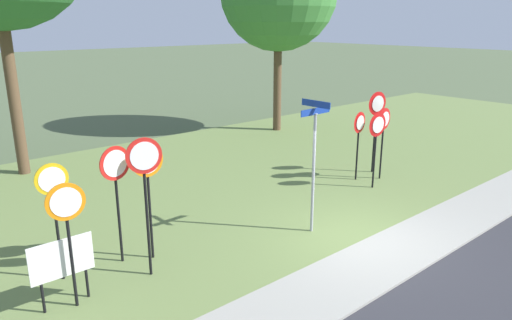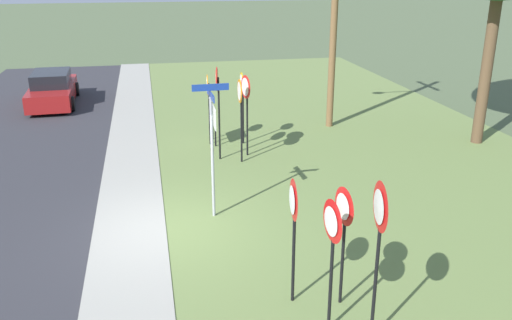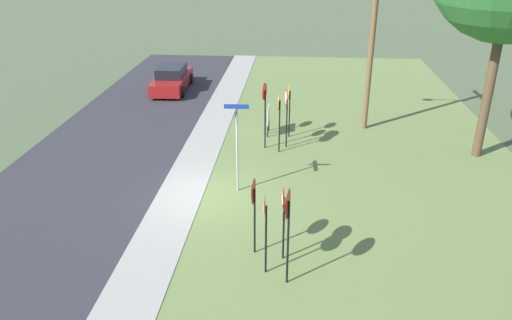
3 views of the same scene
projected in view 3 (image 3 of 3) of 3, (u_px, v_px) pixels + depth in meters
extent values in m
plane|color=#4C5B3D|center=(203.00, 197.00, 17.15)|extent=(160.00, 160.00, 0.00)
cube|color=#2D2D33|center=(68.00, 191.00, 17.51)|extent=(44.00, 6.40, 0.01)
cube|color=#99968C|center=(180.00, 195.00, 17.19)|extent=(44.00, 1.60, 0.06)
cube|color=olive|center=(380.00, 203.00, 16.68)|extent=(44.00, 12.00, 0.04)
cylinder|color=black|center=(265.00, 113.00, 21.99)|extent=(0.06, 0.06, 2.02)
cylinder|color=orange|center=(264.00, 92.00, 21.60)|extent=(0.66, 0.08, 0.66)
cylinder|color=white|center=(264.00, 92.00, 21.60)|extent=(0.51, 0.05, 0.51)
cylinder|color=black|center=(289.00, 114.00, 21.76)|extent=(0.06, 0.06, 2.10)
cylinder|color=gold|center=(289.00, 92.00, 21.35)|extent=(0.61, 0.05, 0.61)
cylinder|color=white|center=(289.00, 92.00, 21.36)|extent=(0.48, 0.02, 0.48)
cylinder|color=black|center=(265.00, 120.00, 20.50)|extent=(0.06, 0.06, 2.51)
cylinder|color=red|center=(264.00, 91.00, 20.01)|extent=(0.68, 0.16, 0.69)
cylinder|color=white|center=(264.00, 91.00, 20.01)|extent=(0.53, 0.11, 0.54)
cylinder|color=black|center=(287.00, 122.00, 20.66)|extent=(0.06, 0.06, 2.20)
cylinder|color=red|center=(286.00, 98.00, 20.23)|extent=(0.69, 0.15, 0.70)
cylinder|color=white|center=(286.00, 98.00, 20.24)|extent=(0.54, 0.10, 0.54)
cylinder|color=black|center=(279.00, 127.00, 20.17)|extent=(0.06, 0.06, 2.21)
cylinder|color=orange|center=(279.00, 102.00, 19.74)|extent=(0.68, 0.03, 0.68)
cylinder|color=white|center=(278.00, 102.00, 19.74)|extent=(0.53, 0.01, 0.53)
cylinder|color=black|center=(288.00, 243.00, 12.36)|extent=(0.06, 0.06, 2.38)
cone|color=red|center=(287.00, 204.00, 11.91)|extent=(0.76, 0.14, 0.77)
cone|color=silver|center=(287.00, 204.00, 11.91)|extent=(0.52, 0.09, 0.52)
cylinder|color=black|center=(255.00, 221.00, 13.66)|extent=(0.06, 0.06, 2.01)
cone|color=red|center=(253.00, 191.00, 13.28)|extent=(0.72, 0.09, 0.72)
cone|color=white|center=(252.00, 191.00, 13.28)|extent=(0.49, 0.05, 0.49)
cylinder|color=black|center=(284.00, 229.00, 13.41)|extent=(0.06, 0.06, 1.91)
cone|color=red|center=(283.00, 199.00, 13.05)|extent=(0.66, 0.11, 0.66)
cone|color=silver|center=(282.00, 199.00, 13.05)|extent=(0.45, 0.07, 0.45)
cylinder|color=black|center=(266.00, 240.00, 12.83)|extent=(0.06, 0.06, 2.01)
cone|color=red|center=(265.00, 208.00, 12.45)|extent=(0.69, 0.09, 0.69)
cone|color=silver|center=(264.00, 208.00, 12.45)|extent=(0.47, 0.06, 0.47)
cylinder|color=#9EA0A8|center=(237.00, 153.00, 16.92)|extent=(0.07, 0.07, 2.83)
cylinder|color=#9EA0A8|center=(236.00, 113.00, 16.33)|extent=(0.09, 0.09, 0.03)
cube|color=navy|center=(236.00, 111.00, 16.31)|extent=(0.96, 0.05, 0.15)
cube|color=navy|center=(236.00, 107.00, 16.24)|extent=(0.05, 0.82, 0.15)
cylinder|color=brown|center=(372.00, 36.00, 21.47)|extent=(0.24, 0.24, 8.42)
cylinder|color=black|center=(269.00, 125.00, 22.74)|extent=(0.05, 0.05, 0.55)
cylinder|color=black|center=(268.00, 131.00, 22.04)|extent=(0.05, 0.05, 0.55)
cube|color=white|center=(268.00, 115.00, 22.14)|extent=(1.10, 0.04, 0.70)
cylinder|color=brown|center=(490.00, 84.00, 19.08)|extent=(0.36, 0.36, 5.95)
cube|color=maroon|center=(172.00, 81.00, 28.92)|extent=(4.68, 1.88, 0.68)
cube|color=black|center=(171.00, 71.00, 28.67)|extent=(2.36, 1.53, 0.56)
cylinder|color=black|center=(183.00, 92.00, 27.66)|extent=(0.61, 0.20, 0.60)
cylinder|color=black|center=(152.00, 91.00, 27.73)|extent=(0.61, 0.20, 0.60)
cylinder|color=black|center=(191.00, 78.00, 30.27)|extent=(0.61, 0.20, 0.60)
cylinder|color=black|center=(163.00, 78.00, 30.34)|extent=(0.61, 0.20, 0.60)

